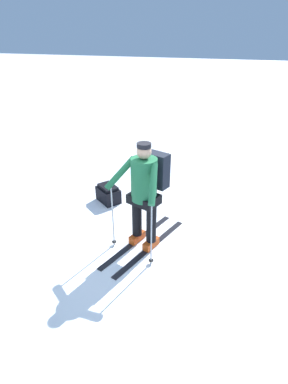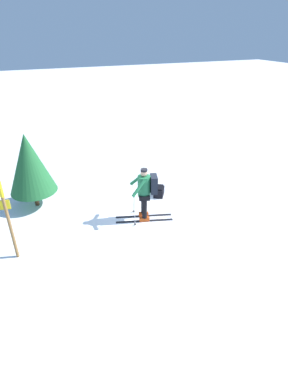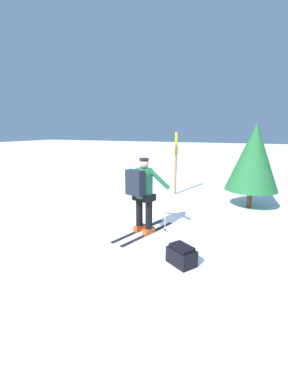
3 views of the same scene
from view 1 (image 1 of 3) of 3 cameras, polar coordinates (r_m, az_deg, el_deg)
The scene contains 3 objects.
ground_plane at distance 4.62m, azimuth -5.00°, elevation -11.60°, with size 80.00×80.00×0.00m, color white.
skier at distance 4.29m, azimuth 0.35°, elevation 0.78°, with size 0.96×1.75×1.66m.
dropped_backpack at distance 5.88m, azimuth -6.82°, elevation -0.35°, with size 0.57×0.53×0.34m.
Camera 1 is at (-1.61, 3.18, 2.93)m, focal length 28.00 mm.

